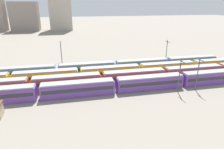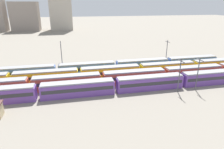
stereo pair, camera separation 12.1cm
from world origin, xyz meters
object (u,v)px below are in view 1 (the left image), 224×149
(catenary_pole_0, at_px, (198,72))
(catenary_pole_1, at_px, (166,52))
(train_track_1, at_px, (134,76))
(catenary_pole_2, at_px, (180,73))
(train_track_0, at_px, (150,82))
(train_track_2, at_px, (110,72))
(catenary_pole_3, at_px, (61,56))
(train_track_3, at_px, (115,66))

(catenary_pole_0, bearing_deg, catenary_pole_1, 84.36)
(train_track_1, xyz_separation_m, catenary_pole_2, (9.32, -8.19, 3.07))
(train_track_0, bearing_deg, catenary_pole_1, 53.29)
(train_track_1, distance_m, train_track_2, 7.85)
(train_track_1, relative_size, catenary_pole_3, 8.95)
(train_track_0, relative_size, catenary_pole_3, 8.95)
(catenary_pole_0, bearing_deg, train_track_3, 133.52)
(train_track_1, distance_m, catenary_pole_3, 24.82)
(catenary_pole_2, bearing_deg, train_track_1, 138.71)
(train_track_1, height_order, train_track_3, same)
(train_track_3, relative_size, catenary_pole_1, 7.90)
(catenary_pole_0, bearing_deg, train_track_2, 146.71)
(train_track_3, relative_size, catenary_pole_2, 8.41)
(train_track_0, height_order, train_track_2, same)
(train_track_0, distance_m, train_track_1, 5.85)
(train_track_0, relative_size, catenary_pole_0, 10.54)
(catenary_pole_1, bearing_deg, train_track_2, -159.61)
(train_track_3, relative_size, catenary_pole_0, 8.41)
(train_track_0, xyz_separation_m, catenary_pole_3, (-23.05, 18.84, 3.88))
(catenary_pole_0, distance_m, catenary_pole_2, 5.22)
(train_track_0, bearing_deg, catenary_pole_3, 140.74)
(train_track_2, height_order, train_track_3, same)
(train_track_0, xyz_separation_m, catenary_pole_2, (6.64, -2.99, 3.07))
(catenary_pole_0, height_order, catenary_pole_3, catenary_pole_3)
(train_track_3, distance_m, catenary_pole_0, 25.84)
(train_track_2, relative_size, train_track_3, 1.25)
(catenary_pole_0, distance_m, catenary_pole_1, 21.90)
(train_track_0, height_order, catenary_pole_2, catenary_pole_2)
(catenary_pole_2, relative_size, catenary_pole_3, 0.85)
(train_track_1, bearing_deg, catenary_pole_0, -29.43)
(train_track_3, distance_m, catenary_pole_2, 22.58)
(train_track_2, relative_size, catenary_pole_2, 10.54)
(train_track_0, relative_size, train_track_1, 1.00)
(catenary_pole_1, bearing_deg, train_track_0, -126.71)
(train_track_0, distance_m, catenary_pole_0, 12.61)
(train_track_1, relative_size, catenary_pole_1, 9.90)
(catenary_pole_1, bearing_deg, catenary_pole_3, 179.92)
(train_track_2, distance_m, catenary_pole_0, 24.61)
(train_track_2, relative_size, catenary_pole_0, 10.54)
(train_track_0, bearing_deg, catenary_pole_2, -24.21)
(train_track_2, bearing_deg, train_track_0, -50.55)
(train_track_3, xyz_separation_m, catenary_pole_1, (19.82, 3.19, 3.36))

